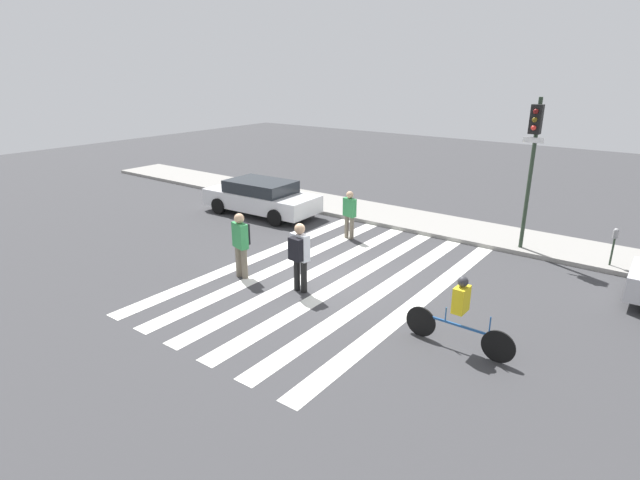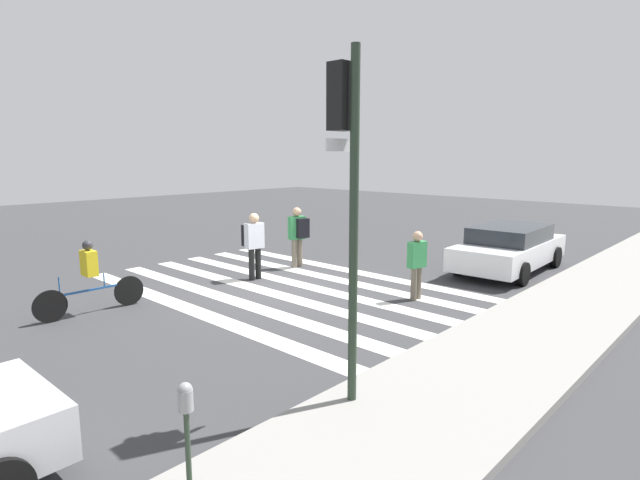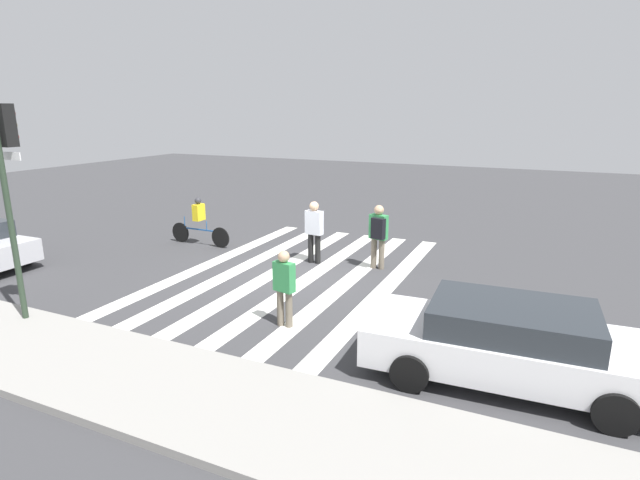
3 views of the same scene
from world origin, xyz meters
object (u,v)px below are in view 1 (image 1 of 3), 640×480
object	(u,v)px
parking_meter	(615,239)
car_parked_far_curb	(261,197)
pedestrian_adult_yellow_jacket	(299,253)
pedestrian_adult_blue_shirt	(349,212)
cyclist_near_curb	(460,311)
pedestrian_child_with_backpack	(241,240)
traffic_light	(533,147)

from	to	relation	value
parking_meter	car_parked_far_curb	size ratio (longest dim) A/B	0.26
parking_meter	pedestrian_adult_yellow_jacket	world-z (taller)	pedestrian_adult_yellow_jacket
parking_meter	pedestrian_adult_blue_shirt	bearing A→B (deg)	-163.94
pedestrian_adult_yellow_jacket	car_parked_far_curb	distance (m)	7.58
parking_meter	cyclist_near_curb	size ratio (longest dim) A/B	0.53
pedestrian_adult_yellow_jacket	cyclist_near_curb	xyz separation A→B (m)	(4.40, -0.20, -0.22)
parking_meter	pedestrian_adult_blue_shirt	size ratio (longest dim) A/B	0.76
cyclist_near_curb	car_parked_far_curb	xyz separation A→B (m)	(-10.26, 5.00, -0.15)
pedestrian_adult_yellow_jacket	pedestrian_child_with_backpack	bearing A→B (deg)	-167.65
traffic_light	parking_meter	size ratio (longest dim) A/B	3.80
traffic_light	parking_meter	distance (m)	3.50
pedestrian_adult_blue_shirt	car_parked_far_curb	distance (m)	4.51
traffic_light	pedestrian_child_with_backpack	bearing A→B (deg)	-130.25
parking_meter	car_parked_far_curb	bearing A→B (deg)	-171.51
pedestrian_adult_blue_shirt	cyclist_near_curb	world-z (taller)	pedestrian_adult_blue_shirt
parking_meter	cyclist_near_curb	xyz separation A→B (m)	(-1.87, -6.81, -0.07)
traffic_light	pedestrian_adult_yellow_jacket	world-z (taller)	traffic_light
pedestrian_adult_yellow_jacket	cyclist_near_curb	distance (m)	4.41
parking_meter	pedestrian_child_with_backpack	xyz separation A→B (m)	(-8.19, -6.79, 0.15)
cyclist_near_curb	traffic_light	bearing A→B (deg)	96.60
pedestrian_adult_blue_shirt	pedestrian_child_with_backpack	bearing A→B (deg)	95.84
pedestrian_adult_blue_shirt	cyclist_near_curb	bearing A→B (deg)	153.99
traffic_light	pedestrian_adult_yellow_jacket	bearing A→B (deg)	-119.89
pedestrian_adult_yellow_jacket	car_parked_far_curb	xyz separation A→B (m)	(-5.86, 4.80, -0.38)
parking_meter	pedestrian_child_with_backpack	bearing A→B (deg)	-140.36
traffic_light	pedestrian_adult_blue_shirt	world-z (taller)	traffic_light
traffic_light	cyclist_near_curb	distance (m)	7.17
cyclist_near_curb	pedestrian_adult_yellow_jacket	bearing A→B (deg)	178.34
car_parked_far_curb	pedestrian_adult_yellow_jacket	bearing A→B (deg)	-41.69
pedestrian_adult_yellow_jacket	car_parked_far_curb	size ratio (longest dim) A/B	0.39
pedestrian_child_with_backpack	pedestrian_adult_blue_shirt	distance (m)	4.62
pedestrian_adult_yellow_jacket	pedestrian_adult_blue_shirt	distance (m)	4.62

